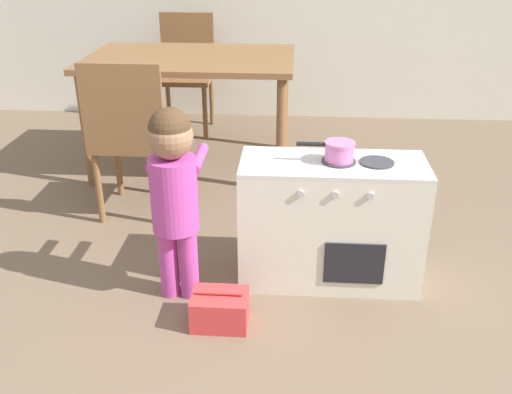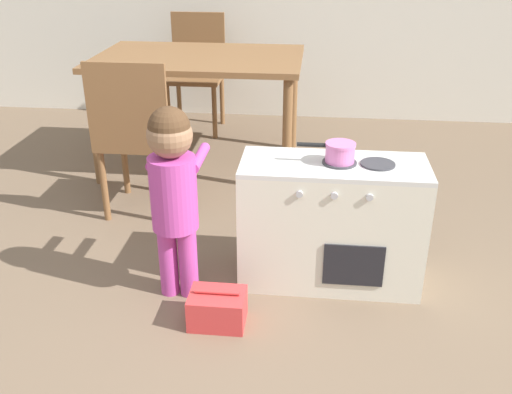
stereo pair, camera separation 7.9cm
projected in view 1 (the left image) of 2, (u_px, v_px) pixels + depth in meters
play_kitchen at (330, 222)px, 2.51m from camera, size 0.79×0.34×0.58m
toy_pot at (339, 150)px, 2.36m from camera, size 0.24×0.13×0.08m
child_figure at (173, 182)px, 2.28m from camera, size 0.22×0.34×0.85m
toy_basket at (220, 309)px, 2.29m from camera, size 0.23×0.17×0.16m
dining_table at (191, 70)px, 3.58m from camera, size 1.29×0.86×0.73m
dining_chair_near at (132, 136)px, 3.00m from camera, size 0.41×0.41×0.87m
dining_chair_far at (186, 70)px, 4.37m from camera, size 0.41×0.41×0.87m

